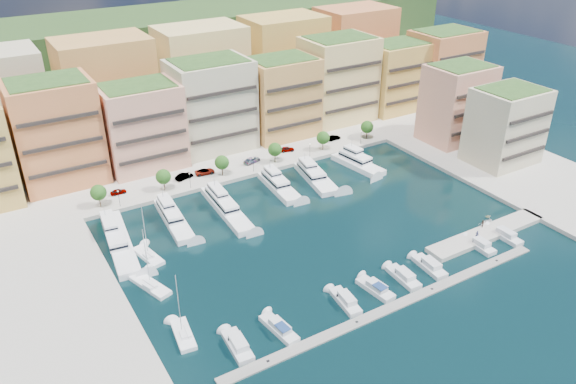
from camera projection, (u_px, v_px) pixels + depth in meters
name	position (u px, v px, depth m)	size (l,w,h in m)	color
ground	(318.00, 228.00, 127.15)	(400.00, 400.00, 0.00)	black
north_quay	(207.00, 137.00, 173.83)	(220.00, 64.00, 2.00)	#9E998E
east_quay	(528.00, 177.00, 149.36)	(34.00, 76.00, 2.00)	#9E998E
west_quay	(35.00, 352.00, 92.90)	(34.00, 76.00, 2.00)	#9E998E
hillside	(155.00, 94.00, 209.97)	(240.00, 40.00, 58.00)	#1B3415
south_pontoon	(396.00, 306.00, 103.20)	(72.00, 2.20, 0.35)	gray
finger_pier	(486.00, 236.00, 124.25)	(32.00, 5.00, 2.00)	#9E998E
apartment_1	(56.00, 133.00, 139.46)	(20.00, 16.50, 26.80)	#D67847
apartment_2	(142.00, 126.00, 148.47)	(20.00, 15.50, 22.80)	tan
apartment_3	(211.00, 105.00, 158.82)	(22.00, 16.50, 25.80)	beige
apartment_4	(282.00, 97.00, 167.81)	(20.00, 15.50, 23.80)	tan
apartment_5	(338.00, 79.00, 178.62)	(22.00, 16.50, 26.80)	#E8CD7B
apartment_6	(395.00, 76.00, 188.08)	(20.00, 15.50, 22.80)	#C09446
apartment_7	(443.00, 66.00, 195.21)	(22.00, 16.50, 24.80)	#D67847
apartment_east_a	(457.00, 103.00, 164.58)	(18.00, 14.50, 22.80)	tan
apartment_east_b	(506.00, 126.00, 151.50)	(18.00, 14.50, 20.80)	beige
backblock_1	(108.00, 90.00, 163.88)	(26.00, 18.00, 30.00)	tan
backblock_2	(202.00, 74.00, 177.54)	(26.00, 18.00, 30.00)	#E8CD7B
backblock_3	(284.00, 61.00, 191.20)	(26.00, 18.00, 30.00)	#C09446
backblock_4	(354.00, 50.00, 204.86)	(26.00, 18.00, 30.00)	#D67847
tree_0	(98.00, 193.00, 131.91)	(3.80, 3.80, 5.65)	#473323
tree_1	(163.00, 177.00, 139.19)	(3.80, 3.80, 5.65)	#473323
tree_2	(222.00, 162.00, 146.48)	(3.80, 3.80, 5.65)	#473323
tree_3	(275.00, 150.00, 153.76)	(3.80, 3.80, 5.65)	#473323
tree_4	(323.00, 138.00, 161.05)	(3.80, 3.80, 5.65)	#473323
tree_5	(367.00, 127.00, 168.33)	(3.80, 3.80, 5.65)	#473323
lamppost_0	(119.00, 196.00, 132.43)	(0.30, 0.30, 4.20)	black
lamppost_1	(190.00, 178.00, 140.63)	(0.30, 0.30, 4.20)	black
lamppost_2	(253.00, 162.00, 148.82)	(0.30, 0.30, 4.20)	black
lamppost_3	(310.00, 148.00, 157.02)	(0.30, 0.30, 4.20)	black
lamppost_4	(361.00, 135.00, 165.22)	(0.30, 0.30, 4.20)	black
yacht_0	(118.00, 239.00, 120.95)	(7.46, 26.23, 7.30)	white
yacht_1	(173.00, 217.00, 129.05)	(5.90, 20.54, 7.30)	white
yacht_2	(225.00, 206.00, 133.53)	(5.62, 23.99, 7.30)	white
yacht_3	(278.00, 184.00, 143.20)	(5.85, 17.63, 7.30)	white
yacht_4	(315.00, 176.00, 147.64)	(8.27, 19.35, 7.30)	white
yacht_5	(356.00, 162.00, 154.94)	(7.09, 17.22, 7.30)	white
cruiser_0	(238.00, 346.00, 93.48)	(3.44, 8.37, 2.55)	silver
cruiser_1	(279.00, 329.00, 97.10)	(3.48, 9.02, 2.66)	silver
cruiser_3	(345.00, 301.00, 103.60)	(3.44, 8.43, 2.55)	silver
cruiser_4	(376.00, 289.00, 106.80)	(3.62, 8.48, 2.66)	silver
cruiser_5	(404.00, 277.00, 110.02)	(3.15, 8.24, 2.55)	silver
cruiser_6	(430.00, 266.00, 113.16)	(3.40, 8.46, 2.55)	silver
cruiser_8	(480.00, 246.00, 119.79)	(2.82, 7.34, 2.55)	silver
cruiser_9	(504.00, 235.00, 123.28)	(2.60, 8.56, 2.55)	silver
sailboat_1	(150.00, 286.00, 107.97)	(5.73, 10.28, 13.20)	white
sailboat_2	(149.00, 256.00, 116.65)	(4.42, 9.20, 13.20)	white
sailboat_0	(184.00, 335.00, 96.00)	(3.86, 8.47, 13.20)	white
tender_3	(488.00, 216.00, 130.87)	(1.24, 1.44, 0.76)	beige
tender_2	(487.00, 223.00, 127.98)	(3.10, 4.33, 0.90)	silver
car_0	(118.00, 192.00, 138.83)	(1.57, 3.90, 1.33)	gray
car_1	(184.00, 176.00, 146.01)	(1.68, 4.81, 1.59)	gray
car_2	(205.00, 172.00, 148.55)	(2.44, 5.28, 1.47)	gray
car_3	(252.00, 160.00, 154.79)	(2.19, 5.39, 1.57)	gray
car_4	(287.00, 149.00, 161.45)	(1.72, 4.28, 1.46)	gray
car_5	(334.00, 138.00, 168.87)	(1.48, 4.26, 1.40)	gray
person_0	(477.00, 235.00, 120.88)	(0.72, 0.47, 1.97)	#252A4B
person_1	(482.00, 224.00, 125.13)	(0.87, 0.68, 1.78)	#4B382D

